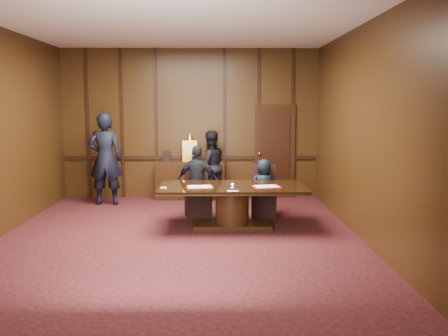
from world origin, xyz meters
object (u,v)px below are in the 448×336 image
(signatory_left, at_px, (198,182))
(witness_right, at_px, (210,166))
(sideboard, at_px, (190,178))
(witness_left, at_px, (105,159))
(conference_table, at_px, (232,199))
(signatory_right, at_px, (264,188))

(signatory_left, relative_size, witness_right, 0.88)
(sideboard, distance_m, witness_left, 2.00)
(conference_table, xyz_separation_m, witness_left, (-2.73, 2.01, 0.51))
(sideboard, relative_size, conference_table, 0.61)
(sideboard, height_order, witness_left, witness_left)
(conference_table, relative_size, signatory_right, 2.27)
(sideboard, bearing_deg, signatory_right, -49.69)
(signatory_left, distance_m, witness_left, 2.42)
(sideboard, bearing_deg, signatory_left, -82.23)
(witness_left, bearing_deg, signatory_left, 148.59)
(sideboard, height_order, conference_table, sideboard)
(sideboard, relative_size, witness_left, 0.79)
(conference_table, xyz_separation_m, signatory_left, (-0.65, 0.80, 0.20))
(sideboard, xyz_separation_m, witness_left, (-1.83, -0.61, 0.53))
(sideboard, height_order, signatory_left, sideboard)
(signatory_right, bearing_deg, signatory_left, -3.23)
(conference_table, bearing_deg, witness_left, 143.57)
(sideboard, xyz_separation_m, signatory_right, (1.55, -1.83, 0.09))
(signatory_left, relative_size, witness_left, 0.69)
(conference_table, distance_m, signatory_left, 1.05)
(sideboard, relative_size, signatory_left, 1.13)
(signatory_left, relative_size, signatory_right, 1.22)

